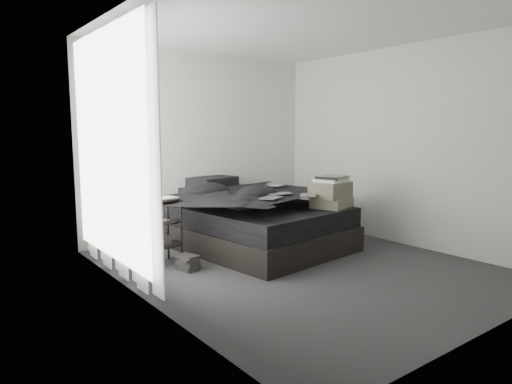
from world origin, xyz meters
TOP-DOWN VIEW (x-y plane):
  - floor at (0.00, 0.00)m, footprint 3.60×4.20m
  - ceiling at (0.00, 0.00)m, footprint 3.60×4.20m
  - wall_back at (0.00, 2.10)m, footprint 3.60×0.01m
  - wall_front at (0.00, -2.10)m, footprint 3.60×0.01m
  - wall_left at (-1.80, 0.00)m, footprint 0.01×4.20m
  - wall_right at (1.80, 0.00)m, footprint 0.01×4.20m
  - window_left at (-1.78, 0.90)m, footprint 0.02×2.00m
  - curtain_left at (-1.73, 0.90)m, footprint 0.06×2.12m
  - bed at (0.11, 1.02)m, footprint 1.96×2.45m
  - mattress at (0.11, 1.02)m, footprint 1.89×2.37m
  - duvet at (0.11, 0.97)m, footprint 1.88×2.11m
  - pillow_lower at (-0.05, 1.89)m, footprint 0.73×0.54m
  - pillow_upper at (0.03, 1.87)m, footprint 0.72×0.57m
  - laptop at (0.52, 1.12)m, footprint 0.40×0.30m
  - comic_a at (-0.10, 0.39)m, footprint 0.34×0.30m
  - comic_b at (0.21, 0.59)m, footprint 0.30×0.21m
  - comic_c at (0.39, 0.28)m, footprint 0.34×0.33m
  - side_stand at (-1.18, 0.99)m, footprint 0.42×0.42m
  - papers at (-1.17, 0.98)m, footprint 0.33×0.27m
  - floor_books at (-1.07, 0.61)m, footprint 0.19×0.25m
  - box_lower at (0.78, 0.28)m, footprint 0.60×0.51m
  - box_mid at (0.79, 0.27)m, footprint 0.57×0.51m
  - box_upper at (0.77, 0.27)m, footprint 0.52×0.45m
  - art_book_white at (0.78, 0.28)m, footprint 0.45×0.40m
  - art_book_snake at (0.79, 0.27)m, footprint 0.46×0.41m

SIDE VIEW (x-z plane):
  - floor at x=0.00m, z-range -0.01..0.01m
  - floor_books at x=-1.07m, z-range 0.00..0.16m
  - bed at x=0.11m, z-range 0.00..0.31m
  - box_lower at x=0.78m, z-range 0.00..0.38m
  - side_stand at x=-1.18m, z-range 0.00..0.75m
  - mattress at x=0.11m, z-range 0.31..0.55m
  - box_mid at x=0.79m, z-range 0.38..0.67m
  - pillow_lower at x=-0.05m, z-range 0.55..0.70m
  - duvet at x=0.11m, z-range 0.55..0.81m
  - papers at x=-1.17m, z-range 0.75..0.76m
  - box_upper at x=0.77m, z-range 0.67..0.87m
  - pillow_upper at x=0.03m, z-range 0.70..0.85m
  - comic_a at x=-0.10m, z-range 0.81..0.82m
  - comic_b at x=0.21m, z-range 0.82..0.83m
  - laptop at x=0.52m, z-range 0.81..0.84m
  - comic_c at x=0.39m, z-range 0.83..0.84m
  - art_book_white at x=0.78m, z-range 0.87..0.91m
  - art_book_snake at x=0.79m, z-range 0.91..0.95m
  - curtain_left at x=-1.73m, z-range 0.04..2.52m
  - wall_back at x=0.00m, z-range 0.00..2.60m
  - wall_front at x=0.00m, z-range 0.00..2.60m
  - wall_left at x=-1.80m, z-range 0.00..2.60m
  - wall_right at x=1.80m, z-range 0.00..2.60m
  - window_left at x=-1.78m, z-range 0.20..2.50m
  - ceiling at x=0.00m, z-range 2.60..2.60m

